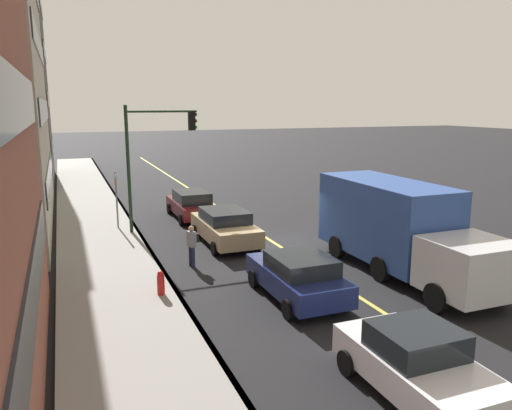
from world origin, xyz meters
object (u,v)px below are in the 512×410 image
Objects in this scene: car_maroon at (191,204)px; car_white at (417,363)px; street_sign_post at (116,196)px; truck_blue at (398,227)px; car_navy at (298,276)px; traffic_light_mast at (154,148)px; pedestrian_with_backpack at (192,243)px; car_tan at (225,226)px; fire_hydrant at (161,285)px.

car_white is (-18.25, -0.27, -0.03)m from car_maroon.
street_sign_post is at bearing 107.55° from car_maroon.
car_white is 1.32× the size of street_sign_post.
truck_blue is 13.53m from street_sign_post.
traffic_light_mast is at bearing 14.86° from car_navy.
pedestrian_with_backpack is (10.21, 2.25, 0.16)m from car_white.
car_tan is at bearing -134.75° from street_sign_post.
car_tan is 1.04× the size of car_maroon.
street_sign_post is 3.14× the size of fire_hydrant.
car_tan is at bearing -178.20° from car_maroon.
car_tan is 7.68m from truck_blue.
traffic_light_mast is (5.60, 0.33, 3.21)m from pedestrian_with_backpack.
pedestrian_with_backpack reaches higher than car_white.
car_tan is at bearing -39.79° from pedestrian_with_backpack.
fire_hydrant is at bearing 144.19° from car_tan.
truck_blue is (6.85, -4.68, 0.96)m from car_white.
traffic_light_mast is (3.01, 2.49, 3.33)m from car_tan.
car_maroon is at bearing 1.57° from car_navy.
car_white is 0.46× the size of truck_blue.
traffic_light_mast is at bearing 136.46° from car_maroon.
street_sign_post reaches higher than car_navy.
car_tan is 1.22× the size of car_white.
car_navy is 12.45m from car_maroon.
fire_hydrant is (-5.41, 3.90, -0.33)m from car_tan.
traffic_light_mast reaches higher than car_white.
car_tan is at bearing -35.81° from fire_hydrant.
traffic_light_mast is at bearing -9.55° from fire_hydrant.
truck_blue is at bearing -141.28° from car_tan.
pedestrian_with_backpack is (4.41, 2.32, 0.15)m from car_navy.
car_white reaches higher than car_maroon.
car_maroon is 4.34m from street_sign_post.
pedestrian_with_backpack is at bearing 27.77° from car_navy.
truck_blue is at bearing -93.56° from fire_hydrant.
car_white is 8.35m from truck_blue.
car_white is 17.54m from street_sign_post.
car_white is 8.41m from fire_hydrant.
fire_hydrant is (-9.58, -0.30, -1.27)m from street_sign_post.
pedestrian_with_backpack reaches higher than fire_hydrant.
truck_blue is 1.39× the size of traffic_light_mast.
car_navy is 1.43× the size of street_sign_post.
car_navy is 10.89m from traffic_light_mast.
pedestrian_with_backpack reaches higher than car_tan.
truck_blue is (1.05, -4.60, 0.95)m from car_navy.
street_sign_post is (1.16, 1.72, -2.40)m from traffic_light_mast.
car_maroon is 0.75× the size of traffic_light_mast.
street_sign_post reaches higher than car_maroon.
pedestrian_with_backpack is 0.26× the size of traffic_light_mast.
car_maroon is 1.18× the size of car_white.
car_navy is at bearing -165.14° from traffic_light_mast.
truck_blue is (-11.40, -4.94, 0.94)m from car_maroon.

